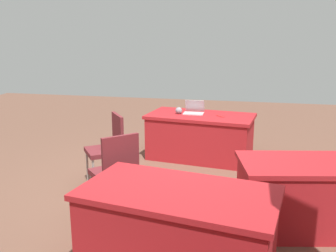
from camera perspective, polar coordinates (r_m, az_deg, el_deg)
ground_plane at (r=4.79m, az=-1.68°, el=-10.54°), size 14.40×14.40×0.00m
table_foreground at (r=6.09m, az=4.97°, el=-1.58°), size 1.78×1.09×0.73m
table_mid_left at (r=3.27m, az=1.55°, el=-15.62°), size 1.75×1.13×0.73m
table_back_left at (r=4.20m, az=22.49°, el=-9.81°), size 1.81×1.10×0.73m
chair_tucked_right at (r=4.12m, az=-7.96°, el=-6.54°), size 0.62×0.62×0.96m
chair_aisle at (r=4.99m, az=-9.05°, el=-2.93°), size 0.61×0.61×0.96m
laptop_silver at (r=6.08m, az=3.99°, el=2.31°), size 0.32×0.29×0.21m
yarn_ball at (r=6.03m, az=1.66°, el=2.39°), size 0.11×0.11×0.11m
scissors_red at (r=5.91m, az=8.01°, el=1.53°), size 0.15×0.16×0.01m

